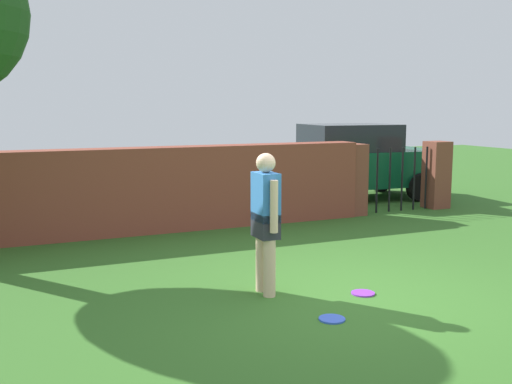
# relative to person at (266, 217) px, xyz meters

# --- Properties ---
(ground_plane) EXTENTS (40.00, 40.00, 0.00)m
(ground_plane) POSITION_rel_person_xyz_m (0.81, -0.55, -0.90)
(ground_plane) COLOR #336623
(brick_wall) EXTENTS (8.51, 0.50, 1.45)m
(brick_wall) POSITION_rel_person_xyz_m (-0.69, 3.87, -0.17)
(brick_wall) COLOR brown
(brick_wall) RESTS_ON ground
(person) EXTENTS (0.23, 0.54, 1.62)m
(person) POSITION_rel_person_xyz_m (0.00, 0.00, 0.00)
(person) COLOR beige
(person) RESTS_ON ground
(fence_gate) EXTENTS (2.51, 0.44, 1.40)m
(fence_gate) POSITION_rel_person_xyz_m (4.70, 3.87, -0.20)
(fence_gate) COLOR brown
(fence_gate) RESTS_ON ground
(car) EXTENTS (4.30, 2.14, 1.72)m
(car) POSITION_rel_person_xyz_m (4.69, 5.62, -0.04)
(car) COLOR #0C4C2D
(car) RESTS_ON ground
(frisbee_blue) EXTENTS (0.27, 0.27, 0.02)m
(frisbee_blue) POSITION_rel_person_xyz_m (0.25, -1.05, -0.89)
(frisbee_blue) COLOR blue
(frisbee_blue) RESTS_ON ground
(frisbee_purple) EXTENTS (0.27, 0.27, 0.02)m
(frisbee_purple) POSITION_rel_person_xyz_m (1.02, -0.47, -0.89)
(frisbee_purple) COLOR purple
(frisbee_purple) RESTS_ON ground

